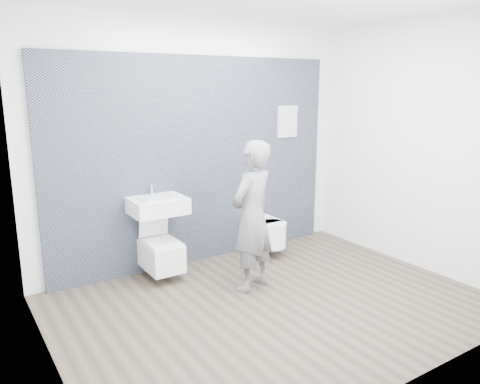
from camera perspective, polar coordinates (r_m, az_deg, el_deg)
ground at (r=4.67m, az=4.13°, el=-13.46°), size 4.00×4.00×0.00m
room_shell at (r=4.20m, az=4.51°, el=8.34°), size 4.00×4.00×4.00m
tile_wall at (r=5.81m, az=-4.73°, el=-8.05°), size 3.60×0.06×2.40m
washbasin at (r=5.08m, az=-9.97°, el=-1.59°), size 0.58×0.44×0.44m
toilet_square at (r=5.21m, az=-9.60°, el=-7.38°), size 0.36×0.51×0.69m
toilet_rounded at (r=5.84m, az=3.30°, el=-4.94°), size 0.34×0.58×0.31m
info_placard at (r=6.43m, az=5.47°, el=-5.97°), size 0.30×0.03×0.40m
visitor at (r=4.73m, az=1.49°, el=-3.00°), size 0.66×0.54×1.55m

